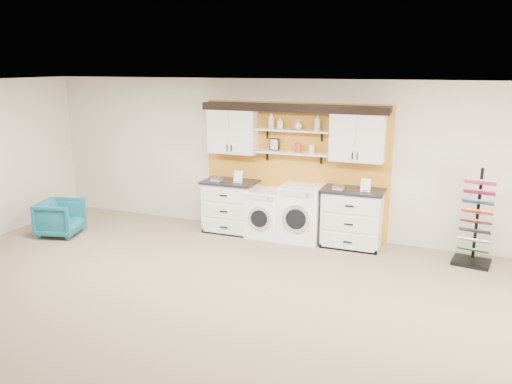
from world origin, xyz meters
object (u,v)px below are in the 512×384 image
at_px(dryer, 301,213).
at_px(base_cabinet_left, 231,206).
at_px(washer, 266,213).
at_px(armchair, 60,218).
at_px(base_cabinet_right, 352,218).
at_px(sample_rack, 474,233).

bearing_deg(dryer, base_cabinet_left, 179.86).
bearing_deg(washer, base_cabinet_left, 179.72).
relative_size(washer, dryer, 0.86).
distance_m(base_cabinet_left, dryer, 1.37).
xyz_separation_m(dryer, armchair, (-4.19, -1.31, -0.17)).
relative_size(dryer, armchair, 1.40).
distance_m(base_cabinet_left, washer, 0.70).
height_order(base_cabinet_right, dryer, base_cabinet_right).
bearing_deg(base_cabinet_left, armchair, -155.00).
bearing_deg(armchair, base_cabinet_right, -89.24).
distance_m(dryer, armchair, 4.39).
xyz_separation_m(washer, dryer, (0.67, -0.00, 0.07)).
bearing_deg(dryer, washer, 180.00).
bearing_deg(dryer, base_cabinet_right, 0.21).
height_order(base_cabinet_right, washer, base_cabinet_right).
relative_size(base_cabinet_left, base_cabinet_right, 0.96).
relative_size(washer, sample_rack, 0.57).
height_order(base_cabinet_right, sample_rack, sample_rack).
relative_size(base_cabinet_right, dryer, 1.04).
bearing_deg(washer, sample_rack, -1.69).
distance_m(base_cabinet_left, base_cabinet_right, 2.26).
bearing_deg(washer, base_cabinet_right, 0.12).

